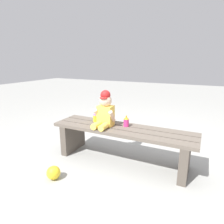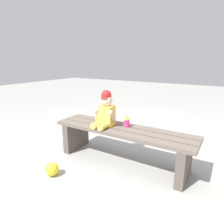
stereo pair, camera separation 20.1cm
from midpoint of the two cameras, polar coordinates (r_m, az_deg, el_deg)
name	(u,v)px [view 2 (the right image)]	position (r m, az deg, el deg)	size (l,w,h in m)	color
ground_plane	(122,161)	(2.30, 5.45, -14.21)	(16.00, 16.00, 0.00)	#999993
park_bench	(122,139)	(2.18, 5.63, -7.82)	(1.59, 0.40, 0.40)	#60564C
child_figure	(105,111)	(2.15, 0.74, 0.39)	(0.23, 0.27, 0.40)	#F2C64C
sippy_cup_left	(98,116)	(2.35, -1.78, -1.35)	(0.06, 0.06, 0.12)	yellow
sippy_cup_right	(127,122)	(2.17, 7.01, -2.88)	(0.06, 0.06, 0.12)	#E5337F
toy_ball	(52,169)	(2.08, -14.47, -16.05)	(0.13, 0.13, 0.13)	yellow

